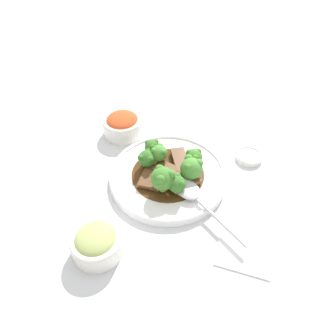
% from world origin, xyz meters
% --- Properties ---
extents(ground_plane, '(4.00, 4.00, 0.00)m').
position_xyz_m(ground_plane, '(0.00, 0.00, 0.00)').
color(ground_plane, silver).
extents(main_plate, '(0.25, 0.25, 0.02)m').
position_xyz_m(main_plate, '(0.00, 0.00, 0.01)').
color(main_plate, white).
rests_on(main_plate, ground_plane).
extents(beef_strip_0, '(0.06, 0.04, 0.01)m').
position_xyz_m(beef_strip_0, '(-0.02, 0.03, 0.02)').
color(beef_strip_0, brown).
rests_on(beef_strip_0, main_plate).
extents(beef_strip_1, '(0.08, 0.06, 0.01)m').
position_xyz_m(beef_strip_1, '(0.04, -0.02, 0.02)').
color(beef_strip_1, brown).
rests_on(beef_strip_1, main_plate).
extents(beef_strip_2, '(0.06, 0.07, 0.01)m').
position_xyz_m(beef_strip_2, '(0.00, -0.00, 0.02)').
color(beef_strip_2, brown).
rests_on(beef_strip_2, main_plate).
extents(beef_strip_3, '(0.07, 0.07, 0.01)m').
position_xyz_m(beef_strip_3, '(-0.02, -0.04, 0.02)').
color(beef_strip_3, brown).
rests_on(beef_strip_3, main_plate).
extents(broccoli_floret_0, '(0.04, 0.04, 0.04)m').
position_xyz_m(broccoli_floret_0, '(0.01, 0.05, 0.04)').
color(broccoli_floret_0, '#7FA84C').
rests_on(broccoli_floret_0, main_plate).
extents(broccoli_floret_1, '(0.05, 0.05, 0.06)m').
position_xyz_m(broccoli_floret_1, '(-0.05, -0.00, 0.05)').
color(broccoli_floret_1, '#7FA84C').
rests_on(broccoli_floret_1, main_plate).
extents(broccoli_floret_2, '(0.04, 0.04, 0.04)m').
position_xyz_m(broccoli_floret_2, '(0.03, -0.05, 0.05)').
color(broccoli_floret_2, '#7FA84C').
rests_on(broccoli_floret_2, main_plate).
extents(broccoli_floret_3, '(0.04, 0.04, 0.05)m').
position_xyz_m(broccoli_floret_3, '(0.03, 0.03, 0.05)').
color(broccoli_floret_3, '#8EB756').
rests_on(broccoli_floret_3, main_plate).
extents(broccoli_floret_4, '(0.05, 0.05, 0.05)m').
position_xyz_m(broccoli_floret_4, '(0.00, -0.05, 0.05)').
color(broccoli_floret_4, '#7FA84C').
rests_on(broccoli_floret_4, main_plate).
extents(broccoli_floret_5, '(0.03, 0.03, 0.05)m').
position_xyz_m(broccoli_floret_5, '(0.04, 0.05, 0.05)').
color(broccoli_floret_5, '#7FA84C').
rests_on(broccoli_floret_5, main_plate).
extents(broccoli_floret_6, '(0.04, 0.04, 0.04)m').
position_xyz_m(broccoli_floret_6, '(-0.05, -0.03, 0.04)').
color(broccoli_floret_6, '#7FA84C').
rests_on(broccoli_floret_6, main_plate).
extents(serving_spoon, '(0.15, 0.17, 0.01)m').
position_xyz_m(serving_spoon, '(-0.05, -0.06, 0.03)').
color(serving_spoon, silver).
rests_on(serving_spoon, main_plate).
extents(side_bowl_kimchi, '(0.10, 0.10, 0.05)m').
position_xyz_m(side_bowl_kimchi, '(0.12, 0.14, 0.03)').
color(side_bowl_kimchi, white).
rests_on(side_bowl_kimchi, ground_plane).
extents(side_bowl_appetizer, '(0.09, 0.09, 0.05)m').
position_xyz_m(side_bowl_appetizer, '(-0.20, 0.08, 0.03)').
color(side_bowl_appetizer, white).
rests_on(side_bowl_appetizer, ground_plane).
extents(sauce_dish, '(0.06, 0.06, 0.01)m').
position_xyz_m(sauce_dish, '(0.10, -0.17, 0.01)').
color(sauce_dish, white).
rests_on(sauce_dish, ground_plane).
extents(paper_napkin, '(0.14, 0.11, 0.01)m').
position_xyz_m(paper_napkin, '(-0.12, -0.18, 0.00)').
color(paper_napkin, white).
rests_on(paper_napkin, ground_plane).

